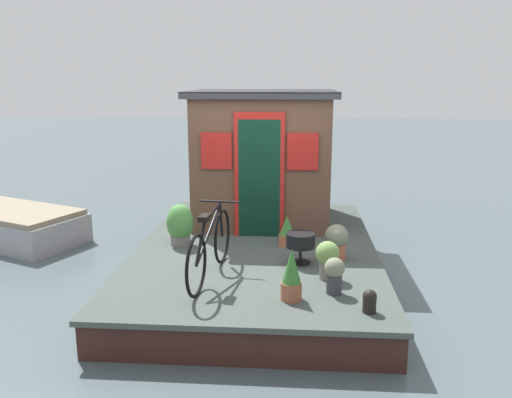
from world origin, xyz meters
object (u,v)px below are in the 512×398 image
object	(u,v)px
potted_plant_succulent	(287,231)
potted_plant_lavender	(291,276)
houseboat_cabin	(263,156)
potted_plant_ivy	(337,241)
charcoal_grill	(301,242)
bicycle	(210,246)
potted_plant_thyme	(327,257)
potted_plant_geranium	(334,274)
mooring_bollard	(370,301)
potted_plant_sage	(180,225)

from	to	relation	value
potted_plant_succulent	potted_plant_lavender	bearing A→B (deg)	-177.51
houseboat_cabin	potted_plant_ivy	distance (m)	2.30
potted_plant_ivy	potted_plant_lavender	world-z (taller)	potted_plant_lavender
potted_plant_lavender	charcoal_grill	world-z (taller)	potted_plant_lavender
bicycle	potted_plant_thyme	size ratio (longest dim) A/B	3.89
potted_plant_geranium	potted_plant_ivy	bearing A→B (deg)	-5.25
bicycle	charcoal_grill	world-z (taller)	bicycle
potted_plant_ivy	mooring_bollard	world-z (taller)	potted_plant_ivy
potted_plant_geranium	potted_plant_lavender	distance (m)	0.50
houseboat_cabin	potted_plant_succulent	world-z (taller)	houseboat_cabin
potted_plant_lavender	charcoal_grill	xyz separation A→B (m)	(1.12, -0.10, 0.02)
bicycle	mooring_bollard	world-z (taller)	bicycle
potted_plant_succulent	bicycle	bearing A→B (deg)	146.24
houseboat_cabin	potted_plant_thyme	xyz separation A→B (m)	(-2.60, -0.90, -0.78)
potted_plant_succulent	potted_plant_ivy	world-z (taller)	potted_plant_ivy
charcoal_grill	potted_plant_sage	bearing A→B (deg)	69.34
houseboat_cabin	charcoal_grill	distance (m)	2.30
potted_plant_thyme	potted_plant_sage	distance (m)	2.26
potted_plant_thyme	potted_plant_geranium	bearing A→B (deg)	-172.76
potted_plant_lavender	mooring_bollard	bearing A→B (deg)	-108.13
potted_plant_ivy	potted_plant_thyme	bearing A→B (deg)	167.57
potted_plant_geranium	potted_plant_sage	world-z (taller)	potted_plant_sage
potted_plant_succulent	potted_plant_sage	bearing A→B (deg)	93.54
potted_plant_sage	mooring_bollard	distance (m)	3.07
bicycle	potted_plant_sage	size ratio (longest dim) A/B	3.02
bicycle	potted_plant_ivy	xyz separation A→B (m)	(0.77, -1.50, -0.14)
mooring_bollard	potted_plant_thyme	bearing A→B (deg)	23.07
potted_plant_ivy	houseboat_cabin	bearing A→B (deg)	29.15
bicycle	potted_plant_geranium	distance (m)	1.45
bicycle	potted_plant_lavender	bearing A→B (deg)	-120.43
bicycle	charcoal_grill	size ratio (longest dim) A/B	4.48
potted_plant_thyme	mooring_bollard	size ratio (longest dim) A/B	1.90
potted_plant_succulent	potted_plant_geranium	bearing A→B (deg)	-161.84
potted_plant_ivy	potted_plant_lavender	distance (m)	1.44
potted_plant_thyme	potted_plant_sage	bearing A→B (deg)	59.98
potted_plant_succulent	potted_plant_sage	xyz separation A→B (m)	(-0.09, 1.47, 0.09)
houseboat_cabin	potted_plant_sage	bearing A→B (deg)	144.13
bicycle	potted_plant_geranium	size ratio (longest dim) A/B	4.37
houseboat_cabin	potted_plant_succulent	bearing A→B (deg)	-163.34
potted_plant_ivy	potted_plant_lavender	size ratio (longest dim) A/B	0.81
potted_plant_succulent	potted_plant_sage	world-z (taller)	potted_plant_sage
potted_plant_ivy	potted_plant_thyme	size ratio (longest dim) A/B	1.01
potted_plant_lavender	mooring_bollard	xyz separation A→B (m)	(-0.25, -0.77, -0.14)
potted_plant_geranium	charcoal_grill	bearing A→B (deg)	21.10
potted_plant_ivy	mooring_bollard	bearing A→B (deg)	-172.30
potted_plant_thyme	charcoal_grill	distance (m)	0.59
potted_plant_geranium	charcoal_grill	size ratio (longest dim) A/B	1.03
potted_plant_ivy	charcoal_grill	size ratio (longest dim) A/B	1.16
houseboat_cabin	potted_plant_thyme	size ratio (longest dim) A/B	4.99
charcoal_grill	mooring_bollard	distance (m)	1.54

